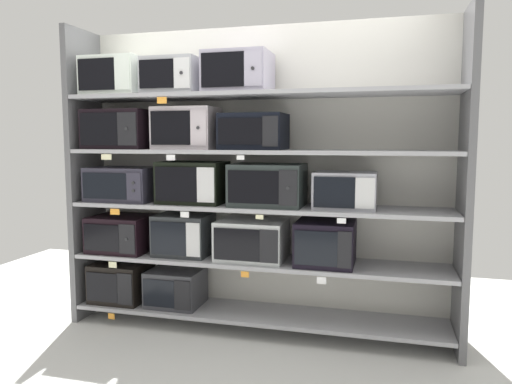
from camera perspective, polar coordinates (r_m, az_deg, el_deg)
back_panel at (r=3.91m, az=0.97°, el=1.81°), size 3.08×0.04×2.37m
upright_left at (r=4.29m, az=-19.35°, el=1.84°), size 0.05×0.47×2.37m
upright_right at (r=3.58m, az=23.37°, el=0.89°), size 0.05×0.47×2.37m
shelf_0 at (r=3.90m, az=-0.00°, el=-14.11°), size 2.88×0.47×0.03m
microwave_0 at (r=4.28m, az=-15.52°, el=-10.04°), size 0.43×0.40×0.32m
microwave_1 at (r=4.06m, az=-9.40°, el=-10.97°), size 0.42×0.37×0.29m
price_tag_0 at (r=4.13m, az=-16.63°, el=-13.82°), size 0.06×0.00×0.05m
shelf_1 at (r=3.77m, az=-0.00°, el=-8.11°), size 2.88×0.47×0.03m
microwave_2 at (r=4.17m, az=-15.41°, el=-4.69°), size 0.47×0.43×0.29m
microwave_3 at (r=3.92m, az=-8.50°, el=-4.97°), size 0.43×0.35×0.32m
microwave_4 at (r=3.74m, az=-0.47°, el=-5.63°), size 0.52×0.41×0.30m
microwave_5 at (r=3.63m, az=8.18°, el=-5.90°), size 0.42×0.43×0.32m
price_tag_1 at (r=3.99m, az=-16.49°, el=-8.20°), size 0.07×0.00×0.05m
price_tag_2 at (r=3.56m, az=-1.30°, el=-9.66°), size 0.06×0.00×0.04m
price_tag_3 at (r=3.46m, az=7.70°, el=-10.27°), size 0.06×0.00×0.05m
shelf_2 at (r=3.69m, az=-0.00°, el=-1.78°), size 2.88×0.47×0.03m
microwave_6 at (r=4.10m, az=-15.21°, el=0.93°), size 0.54×0.42×0.27m
microwave_7 at (r=3.83m, az=-7.42°, el=1.13°), size 0.50×0.37×0.32m
microwave_8 at (r=3.64m, az=1.40°, el=0.85°), size 0.54×0.41×0.31m
microwave_9 at (r=3.55m, az=10.42°, el=0.21°), size 0.44×0.34×0.26m
price_tag_4 at (r=3.89m, az=-16.24°, el=-2.24°), size 0.08×0.00×0.05m
price_tag_5 at (r=3.63m, az=-8.38°, el=-2.64°), size 0.07×0.00×0.04m
price_tag_6 at (r=3.44m, az=0.41°, el=-2.96°), size 0.06×0.00×0.03m
price_tag_7 at (r=3.35m, az=10.01°, el=-3.35°), size 0.06×0.00×0.04m
shelf_3 at (r=3.66m, az=-0.00°, el=4.76°), size 2.88×0.47×0.03m
microwave_10 at (r=4.09m, az=-15.53°, el=7.08°), size 0.51×0.43×0.31m
microwave_11 at (r=3.83m, az=-8.18°, el=7.41°), size 0.47×0.34×0.32m
microwave_12 at (r=3.65m, az=-0.25°, el=7.10°), size 0.47×0.38×0.27m
price_tag_8 at (r=3.89m, az=-17.17°, el=3.96°), size 0.09×0.00×0.04m
price_tag_9 at (r=3.63m, az=-9.99°, el=4.01°), size 0.07×0.00×0.04m
price_tag_10 at (r=3.44m, az=-1.83°, el=4.07°), size 0.06×0.00×0.03m
shelf_4 at (r=3.67m, az=-0.00°, el=11.33°), size 2.88×0.47×0.03m
microwave_13 at (r=4.13m, az=-15.99°, el=12.83°), size 0.47×0.41×0.30m
microwave_14 at (r=3.90m, az=-9.45°, el=13.18°), size 0.43×0.43×0.27m
microwave_15 at (r=3.72m, az=-2.09°, el=13.82°), size 0.48×0.40×0.30m
price_tag_11 at (r=3.67m, az=-11.00°, el=10.54°), size 0.08×0.00×0.05m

